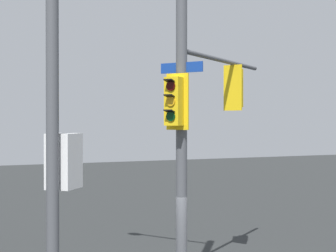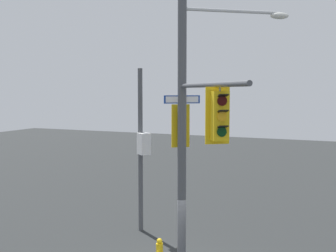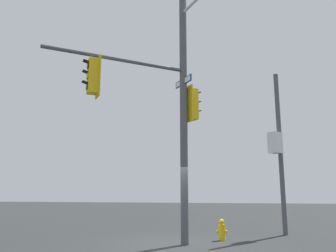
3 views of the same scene
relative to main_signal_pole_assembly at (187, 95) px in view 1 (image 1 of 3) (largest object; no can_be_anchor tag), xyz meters
The scene contains 2 objects.
main_signal_pole_assembly is the anchor object (origin of this frame).
secondary_pole_assembly 5.45m from the main_signal_pole_assembly, 136.73° to the right, with size 0.63×0.68×6.66m.
Camera 1 is at (-5.33, -10.66, 4.28)m, focal length 54.76 mm.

